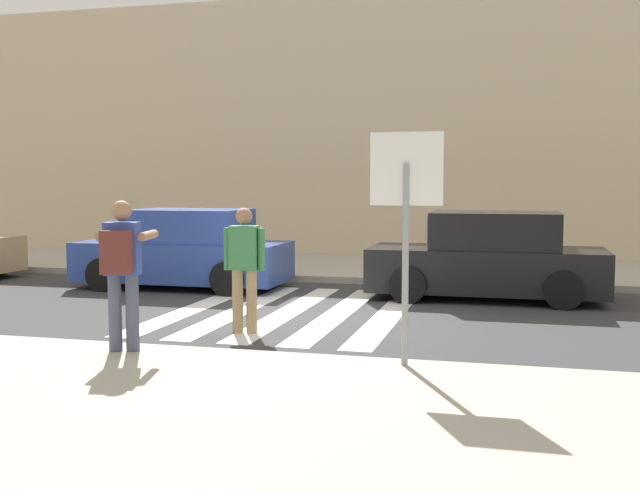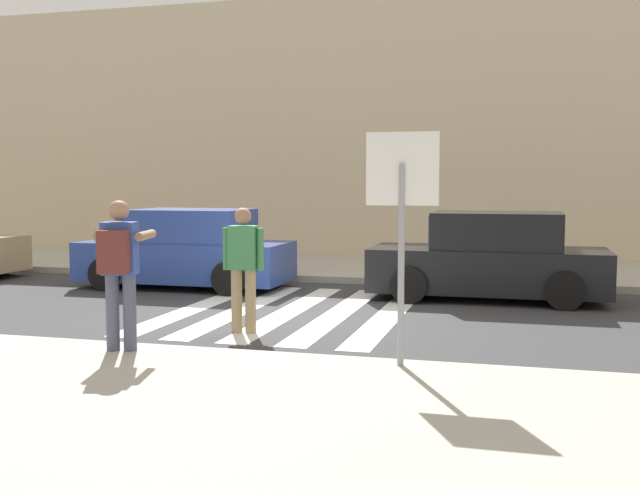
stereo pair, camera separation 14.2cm
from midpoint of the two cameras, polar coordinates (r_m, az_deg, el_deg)
name	(u,v)px [view 2 (the right image)]	position (r m, az deg, el deg)	size (l,w,h in m)	color
ground_plane	(287,313)	(11.93, -2.20, -5.13)	(120.00, 120.00, 0.00)	#38383A
sidewalk_near	(48,436)	(6.44, -19.39, -13.48)	(60.00, 6.00, 0.14)	#B2AD9E
sidewalk_far	(364,268)	(17.68, 3.61, -1.65)	(60.00, 4.80, 0.14)	#B2AD9E
building_facade_far	(396,132)	(21.95, 5.99, 8.62)	(56.00, 4.00, 7.05)	beige
crosswalk_stripe_0	(199,306)	(12.67, -8.87, -4.58)	(0.44, 5.20, 0.01)	silver
crosswalk_stripe_1	(244,309)	(12.37, -5.47, -4.77)	(0.44, 5.20, 0.01)	silver
crosswalk_stripe_2	(291,311)	(12.12, -1.92, -4.95)	(0.44, 5.20, 0.01)	silver
crosswalk_stripe_3	(339,313)	(11.91, 1.78, -5.13)	(0.44, 5.20, 0.01)	silver
crosswalk_stripe_4	(389,315)	(11.75, 5.59, -5.28)	(0.44, 5.20, 0.01)	silver
stop_sign	(402,197)	(7.84, 6.79, 3.76)	(0.76, 0.08, 2.45)	gray
photographer_with_backpack	(119,262)	(8.78, -14.60, -1.18)	(0.69, 0.92, 1.72)	#474C60
pedestrian_crossing	(243,263)	(10.29, -5.47, -1.27)	(0.58, 0.27, 1.72)	tan
parked_car_blue	(187,251)	(14.97, -9.81, -0.37)	(4.10, 1.92, 1.55)	#284293
parked_car_black	(490,259)	(13.59, 13.13, -0.95)	(4.10, 1.92, 1.55)	black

